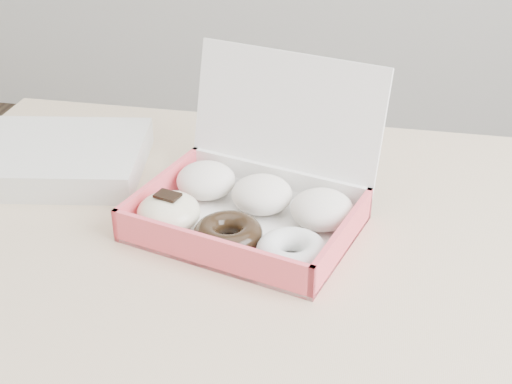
# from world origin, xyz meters

# --- Properties ---
(table) EXTENTS (1.20, 0.80, 0.75)m
(table) POSITION_xyz_m (0.00, 0.00, 0.67)
(table) COLOR tan
(table) RESTS_ON ground
(donut_box) EXTENTS (0.32, 0.30, 0.19)m
(donut_box) POSITION_xyz_m (-0.11, 0.07, 0.78)
(donut_box) COLOR white
(donut_box) RESTS_ON table
(newspapers) EXTENTS (0.28, 0.24, 0.04)m
(newspapers) POSITION_xyz_m (-0.42, 0.15, 0.77)
(newspapers) COLOR silver
(newspapers) RESTS_ON table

